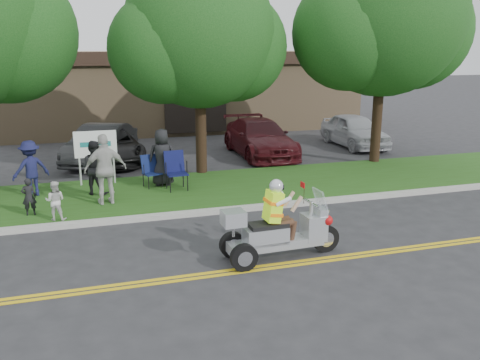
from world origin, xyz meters
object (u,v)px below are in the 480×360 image
object	(u,v)px
lawn_chair_b	(151,169)
parked_car_mid	(110,146)
parked_car_left	(101,144)
spectator_adult_right	(105,169)
parked_car_right	(260,138)
parked_car_far_right	(354,130)
trike_scooter	(277,231)
lawn_chair_a	(175,168)
spectator_adult_mid	(94,168)

from	to	relation	value
lawn_chair_b	parked_car_mid	distance (m)	4.34
lawn_chair_b	parked_car_mid	world-z (taller)	parked_car_mid
parked_car_left	parked_car_mid	size ratio (longest dim) A/B	0.92
spectator_adult_right	parked_car_right	xyz separation A→B (m)	(6.16, 5.22, -0.34)
parked_car_left	parked_car_far_right	world-z (taller)	parked_car_far_right
trike_scooter	lawn_chair_a	xyz separation A→B (m)	(-1.08, 5.50, 0.16)
lawn_chair_b	parked_car_right	size ratio (longest dim) A/B	0.19
parked_car_left	lawn_chair_a	bearing A→B (deg)	-44.46
lawn_chair_a	parked_car_right	size ratio (longest dim) A/B	0.23
trike_scooter	spectator_adult_right	bearing A→B (deg)	122.14
spectator_adult_right	parked_car_right	size ratio (longest dim) A/B	0.38
trike_scooter	spectator_adult_mid	bearing A→B (deg)	119.01
spectator_adult_mid	parked_car_far_right	size ratio (longest dim) A/B	0.37
lawn_chair_b	spectator_adult_mid	distance (m)	1.70
lawn_chair_a	parked_car_far_right	bearing A→B (deg)	24.87
parked_car_far_right	parked_car_left	bearing A→B (deg)	-177.37
lawn_chair_a	spectator_adult_right	bearing A→B (deg)	-160.11
spectator_adult_mid	parked_car_left	world-z (taller)	spectator_adult_mid
parked_car_mid	parked_car_far_right	size ratio (longest dim) A/B	1.12
lawn_chair_a	spectator_adult_right	distance (m)	2.24
spectator_adult_right	parked_car_right	world-z (taller)	spectator_adult_right
lawn_chair_b	parked_car_right	distance (m)	6.11
lawn_chair_b	spectator_adult_right	bearing A→B (deg)	-149.74
spectator_adult_mid	parked_car_left	xyz separation A→B (m)	(0.35, 4.71, -0.18)
lawn_chair_b	parked_car_right	xyz separation A→B (m)	(4.80, 3.78, 0.07)
spectator_adult_right	parked_car_far_right	bearing A→B (deg)	-159.22
parked_car_left	parked_car_far_right	size ratio (longest dim) A/B	1.03
parked_car_mid	parked_car_far_right	world-z (taller)	parked_car_far_right
parked_car_right	parked_car_far_right	xyz separation A→B (m)	(4.57, 0.64, -0.01)
spectator_adult_mid	spectator_adult_right	xyz separation A→B (m)	(0.27, -1.03, 0.17)
spectator_adult_mid	parked_car_right	xyz separation A→B (m)	(6.43, 4.19, -0.17)
lawn_chair_a	lawn_chair_b	distance (m)	0.84
trike_scooter	spectator_adult_mid	size ratio (longest dim) A/B	1.64
parked_car_mid	trike_scooter	bearing A→B (deg)	-78.78
trike_scooter	spectator_adult_right	distance (m)	5.54
trike_scooter	parked_car_far_right	size ratio (longest dim) A/B	0.62
spectator_adult_mid	trike_scooter	bearing A→B (deg)	148.56
spectator_adult_mid	parked_car_far_right	bearing A→B (deg)	-128.72
trike_scooter	lawn_chair_a	world-z (taller)	trike_scooter
parked_car_right	lawn_chair_b	bearing A→B (deg)	-141.19
parked_car_left	parked_car_far_right	distance (m)	10.64
parked_car_mid	parked_car_left	bearing A→B (deg)	162.63
parked_car_mid	parked_car_far_right	xyz separation A→B (m)	(10.34, 0.19, 0.06)
parked_car_mid	parked_car_far_right	bearing A→B (deg)	-2.52
trike_scooter	parked_car_right	world-z (taller)	trike_scooter
lawn_chair_a	lawn_chair_b	xyz separation A→B (m)	(-0.66, 0.51, -0.10)
lawn_chair_a	spectator_adult_right	size ratio (longest dim) A/B	0.60
spectator_adult_mid	parked_car_mid	bearing A→B (deg)	-70.54
lawn_chair_a	parked_car_far_right	size ratio (longest dim) A/B	0.27
spectator_adult_right	parked_car_far_right	size ratio (longest dim) A/B	0.46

